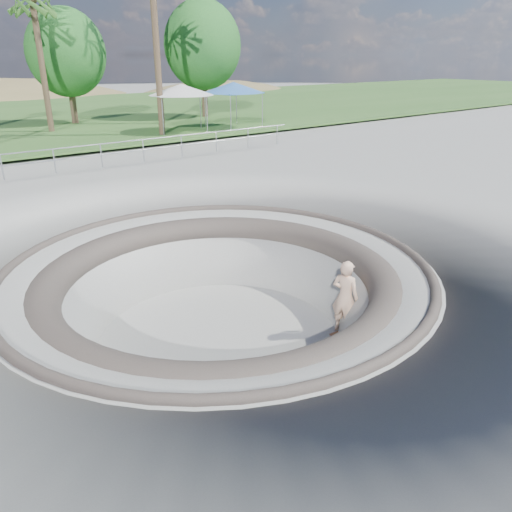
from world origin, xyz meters
The scene contains 10 objects.
ground centered at (0.00, 0.00, 0.00)m, with size 180.00×180.00×0.00m, color #9E9E99.
skate_bowl centered at (0.00, 0.00, -1.83)m, with size 14.00×14.00×4.10m.
safety_railing centered at (0.00, 12.00, 0.69)m, with size 25.00×0.06×1.03m.
skateboard centered at (2.52, -1.88, -1.84)m, with size 0.75×0.26×0.08m.
skater centered at (2.52, -1.88, -0.85)m, with size 0.71×0.46×1.94m, color beige.
canopy_white centered at (10.04, 18.79, 2.76)m, with size 5.14×5.14×2.83m.
canopy_blue centered at (13.67, 18.39, 2.78)m, with size 5.64×5.64×2.85m.
palm_d centered at (3.51, 23.89, 7.36)m, with size 2.60×2.60×8.44m.
bushy_tree_mid centered at (6.12, 27.04, 4.87)m, with size 5.25×4.77×7.58m.
bushy_tree_right centered at (15.52, 24.81, 5.40)m, with size 5.85×5.32×8.44m.
Camera 1 is at (-6.05, -9.26, 4.73)m, focal length 35.00 mm.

